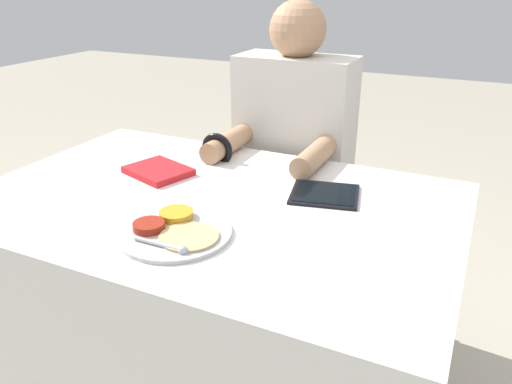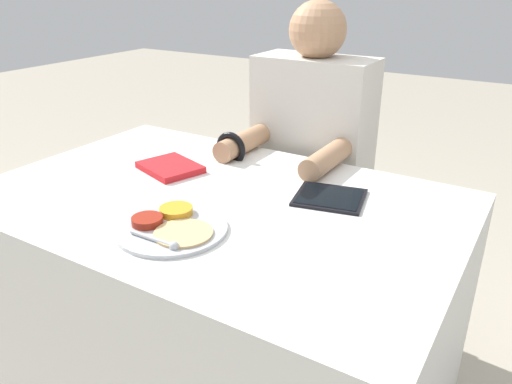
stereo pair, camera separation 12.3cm
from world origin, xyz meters
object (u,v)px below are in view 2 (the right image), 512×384
Objects in this scene: red_notebook at (170,168)px; tablet_device at (330,197)px; thali_tray at (171,227)px; person_diner at (310,183)px.

red_notebook is 1.03× the size of tablet_device.
thali_tray is at bearing -124.43° from tablet_device.
thali_tray is 1.25× the size of tablet_device.
thali_tray is 0.22× the size of person_diner.
person_diner is at bearing 90.42° from thali_tray.
red_notebook is at bearing -117.99° from person_diner.
thali_tray is at bearing -89.58° from person_diner.
person_diner reaches higher than red_notebook.
red_notebook is 0.18× the size of person_diner.
thali_tray is 1.21× the size of red_notebook.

